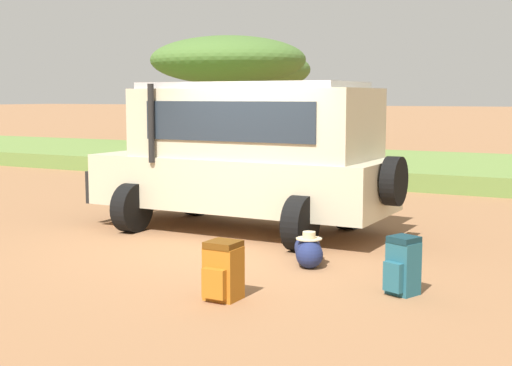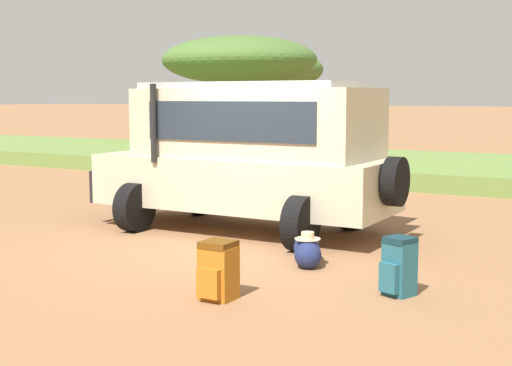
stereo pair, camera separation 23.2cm
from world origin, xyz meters
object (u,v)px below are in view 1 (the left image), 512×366
object	(u,v)px
safari_vehicle	(247,153)
backpack_cluster_center	(223,271)
acacia_tree_far_left	(246,70)
duffel_bag_low_black_case	(308,251)
acacia_tree_left_mid	(228,60)
backpack_beside_front_wheel	(403,266)

from	to	relation	value
safari_vehicle	backpack_cluster_center	size ratio (longest dim) A/B	8.26
backpack_cluster_center	acacia_tree_far_left	world-z (taller)	acacia_tree_far_left
duffel_bag_low_black_case	acacia_tree_far_left	distance (m)	33.17
acacia_tree_left_mid	acacia_tree_far_left	bearing A→B (deg)	115.38
safari_vehicle	duffel_bag_low_black_case	bearing A→B (deg)	-42.08
safari_vehicle	backpack_beside_front_wheel	xyz separation A→B (m)	(3.39, -2.51, -0.97)
backpack_cluster_center	acacia_tree_far_left	bearing A→B (deg)	118.76
safari_vehicle	acacia_tree_left_mid	xyz separation A→B (m)	(-9.90, 16.10, 2.44)
backpack_beside_front_wheel	acacia_tree_left_mid	distance (m)	23.13
backpack_beside_front_wheel	acacia_tree_left_mid	xyz separation A→B (m)	(-13.29, 18.61, 3.42)
backpack_cluster_center	acacia_tree_left_mid	size ratio (longest dim) A/B	0.10
safari_vehicle	backpack_cluster_center	xyz separation A→B (m)	(1.72, -3.65, -0.98)
backpack_beside_front_wheel	duffel_bag_low_black_case	size ratio (longest dim) A/B	0.86
duffel_bag_low_black_case	acacia_tree_left_mid	distance (m)	21.62
safari_vehicle	backpack_cluster_center	distance (m)	4.15
duffel_bag_low_black_case	acacia_tree_left_mid	world-z (taller)	acacia_tree_left_mid
acacia_tree_far_left	acacia_tree_left_mid	xyz separation A→B (m)	(5.03, -10.60, -0.03)
duffel_bag_low_black_case	acacia_tree_far_left	size ratio (longest dim) A/B	0.10
safari_vehicle	acacia_tree_left_mid	bearing A→B (deg)	121.60
backpack_beside_front_wheel	safari_vehicle	bearing A→B (deg)	143.46
safari_vehicle	acacia_tree_far_left	bearing A→B (deg)	119.22
backpack_beside_front_wheel	acacia_tree_far_left	xyz separation A→B (m)	(-18.32, 29.21, 3.45)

